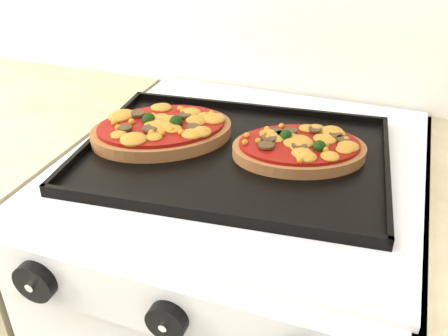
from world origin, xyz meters
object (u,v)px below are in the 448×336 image
at_px(stove, 241,336).
at_px(pizza_left, 162,129).
at_px(baking_tray, 234,153).
at_px(pizza_right, 299,147).

distance_m(stove, pizza_left, 0.51).
height_order(stove, baking_tray, baking_tray).
relative_size(baking_tray, pizza_left, 2.02).
bearing_deg(baking_tray, stove, 39.13).
height_order(pizza_left, pizza_right, pizza_left).
height_order(baking_tray, pizza_left, pizza_left).
xyz_separation_m(stove, pizza_right, (0.09, 0.01, 0.48)).
height_order(stove, pizza_right, pizza_right).
xyz_separation_m(stove, baking_tray, (-0.02, -0.02, 0.47)).
distance_m(baking_tray, pizza_right, 0.11).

